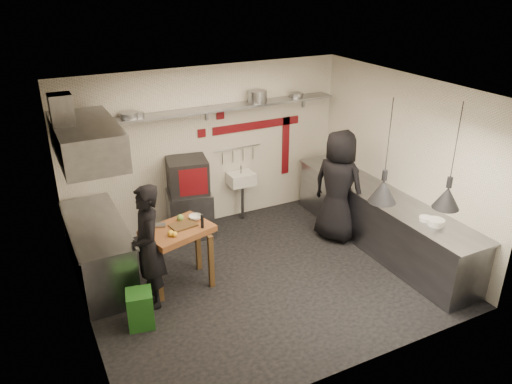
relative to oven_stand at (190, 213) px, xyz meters
name	(u,v)px	position (x,y,z in m)	size (l,w,h in m)	color
floor	(263,277)	(0.50, -1.77, -0.40)	(5.00, 5.00, 0.00)	black
ceiling	(265,92)	(0.50, -1.77, 2.40)	(5.00, 5.00, 0.00)	silver
wall_back	(207,148)	(0.50, 0.33, 1.00)	(5.00, 0.04, 2.80)	silver
wall_front	(357,266)	(0.50, -3.87, 1.00)	(5.00, 0.04, 2.80)	silver
wall_left	(76,231)	(-2.00, -1.77, 1.00)	(0.04, 4.20, 2.80)	silver
wall_right	(403,163)	(3.00, -1.77, 1.00)	(0.04, 4.20, 2.80)	silver
red_band_horiz	(257,125)	(1.45, 0.31, 1.28)	(1.70, 0.02, 0.14)	#5F0C11
red_band_vert	(286,146)	(2.05, 0.31, 0.80)	(0.14, 0.02, 1.10)	#5F0C11
red_tile_a	(220,115)	(0.75, 0.31, 1.55)	(0.14, 0.02, 0.14)	#5F0C11
red_tile_b	(202,133)	(0.40, 0.31, 1.28)	(0.14, 0.02, 0.14)	#5F0C11
back_shelf	(210,109)	(0.50, 0.15, 1.72)	(4.60, 0.34, 0.04)	slate
shelf_bracket_left	(90,128)	(-1.40, 0.30, 1.62)	(0.04, 0.06, 0.24)	slate
shelf_bracket_mid	(207,113)	(0.50, 0.30, 1.62)	(0.04, 0.06, 0.24)	slate
shelf_bracket_right	(304,101)	(2.40, 0.30, 1.62)	(0.04, 0.06, 0.24)	slate
pan_far_left	(129,115)	(-0.82, 0.15, 1.79)	(0.28, 0.28, 0.09)	slate
pan_mid_left	(137,115)	(-0.70, 0.15, 1.78)	(0.22, 0.22, 0.07)	slate
stock_pot	(257,96)	(1.37, 0.15, 1.84)	(0.32, 0.32, 0.20)	slate
pan_right	(296,95)	(2.15, 0.15, 1.78)	(0.23, 0.23, 0.08)	slate
oven_stand	(190,213)	(0.00, 0.00, 0.00)	(0.73, 0.66, 0.80)	slate
combi_oven	(187,176)	(0.00, 0.00, 0.69)	(0.64, 0.60, 0.58)	black
oven_door	(193,182)	(-0.01, -0.29, 0.69)	(0.46, 0.03, 0.46)	#5F0C11
oven_glass	(193,181)	(0.00, -0.27, 0.69)	(0.35, 0.02, 0.34)	black
hand_sink	(241,179)	(1.05, 0.15, 0.38)	(0.46, 0.34, 0.22)	silver
sink_tap	(241,170)	(1.05, 0.15, 0.56)	(0.03, 0.03, 0.14)	slate
sink_drain	(242,202)	(1.05, 0.11, -0.06)	(0.06, 0.06, 0.66)	slate
utensil_rail	(237,148)	(1.05, 0.29, 0.92)	(0.02, 0.02, 0.90)	slate
counter_right	(380,221)	(2.65, -1.77, 0.05)	(0.70, 3.80, 0.90)	slate
counter_right_top	(382,195)	(2.65, -1.77, 0.52)	(0.76, 3.90, 0.03)	slate
plate_stack	(436,222)	(2.62, -2.94, 0.57)	(0.23, 0.23, 0.09)	silver
small_bowl_right	(426,219)	(2.60, -2.76, 0.56)	(0.18, 0.18, 0.05)	silver
counter_left	(99,252)	(-1.65, -0.72, 0.05)	(0.70, 1.90, 0.90)	slate
counter_left_top	(95,224)	(-1.65, -0.72, 0.52)	(0.76, 2.00, 0.03)	slate
extractor_hood	(87,141)	(-1.60, -0.72, 1.75)	(0.78, 1.60, 0.50)	slate
hood_duct	(62,113)	(-1.85, -0.72, 2.15)	(0.28, 0.28, 0.50)	slate
green_bin	(140,309)	(-1.41, -2.02, -0.15)	(0.33, 0.33, 0.50)	#1B5319
prep_table	(179,256)	(-0.65, -1.37, 0.06)	(0.92, 0.64, 0.92)	brown
cutting_board	(183,225)	(-0.56, -1.34, 0.53)	(0.36, 0.25, 0.03)	#533A1F
pepper_mill	(202,221)	(-0.33, -1.51, 0.62)	(0.04, 0.04, 0.20)	black
lemon_a	(171,233)	(-0.80, -1.54, 0.56)	(0.09, 0.09, 0.09)	yellow
lemon_b	(175,234)	(-0.76, -1.58, 0.56)	(0.07, 0.07, 0.07)	yellow
veg_ball	(180,218)	(-0.54, -1.18, 0.57)	(0.10, 0.10, 0.10)	olive
steel_tray	(160,225)	(-0.85, -1.20, 0.54)	(0.17, 0.11, 0.03)	slate
bowl	(195,217)	(-0.33, -1.23, 0.55)	(0.19, 0.19, 0.06)	silver
heat_lamp_near	(387,152)	(1.74, -2.76, 1.70)	(0.37, 0.37, 1.39)	black
heat_lamp_far	(454,157)	(2.36, -3.27, 1.70)	(0.35, 0.35, 1.40)	black
chef_left	(148,247)	(-1.14, -1.62, 0.47)	(0.64, 0.42, 1.75)	black
chef_right	(338,186)	(2.17, -1.23, 0.55)	(0.93, 0.61, 1.90)	black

